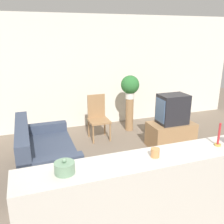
# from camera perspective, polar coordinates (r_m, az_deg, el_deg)

# --- Properties ---
(ground_plane) EXTENTS (14.00, 14.00, 0.00)m
(ground_plane) POSITION_cam_1_polar(r_m,az_deg,el_deg) (3.55, 3.56, -22.06)
(ground_plane) COLOR #756656
(wall_back) EXTENTS (9.00, 0.06, 2.70)m
(wall_back) POSITION_cam_1_polar(r_m,az_deg,el_deg) (6.10, -9.07, 8.72)
(wall_back) COLOR silver
(wall_back) RESTS_ON ground_plane
(couch) EXTENTS (0.91, 1.60, 0.88)m
(couch) POSITION_cam_1_polar(r_m,az_deg,el_deg) (4.38, -15.23, -9.72)
(couch) COLOR #384256
(couch) RESTS_ON ground_plane
(tv_stand) EXTENTS (0.93, 0.54, 0.51)m
(tv_stand) POSITION_cam_1_polar(r_m,az_deg,el_deg) (5.34, 13.28, -5.04)
(tv_stand) COLOR #9E754C
(tv_stand) RESTS_ON ground_plane
(television) EXTENTS (0.58, 0.41, 0.60)m
(television) POSITION_cam_1_polar(r_m,az_deg,el_deg) (5.16, 13.64, 0.65)
(television) COLOR #232328
(television) RESTS_ON tv_stand
(wooden_chair) EXTENTS (0.44, 0.44, 0.98)m
(wooden_chair) POSITION_cam_1_polar(r_m,az_deg,el_deg) (5.53, -3.25, -0.82)
(wooden_chair) COLOR #9E754C
(wooden_chair) RESTS_ON ground_plane
(plant_stand) EXTENTS (0.19, 0.19, 0.79)m
(plant_stand) POSITION_cam_1_polar(r_m,az_deg,el_deg) (6.02, 4.00, -0.57)
(plant_stand) COLOR #9E754C
(plant_stand) RESTS_ON ground_plane
(potted_plant) EXTENTS (0.43, 0.43, 0.55)m
(potted_plant) POSITION_cam_1_polar(r_m,az_deg,el_deg) (5.84, 4.15, 6.07)
(potted_plant) COLOR white
(potted_plant) RESTS_ON plant_stand
(foreground_counter) EXTENTS (2.65, 0.44, 1.07)m
(foreground_counter) POSITION_cam_1_polar(r_m,az_deg,el_deg) (2.86, 8.07, -19.82)
(foreground_counter) COLOR beige
(foreground_counter) RESTS_ON ground_plane
(decorative_bowl) EXTENTS (0.19, 0.19, 0.15)m
(decorative_bowl) POSITION_cam_1_polar(r_m,az_deg,el_deg) (2.31, -10.79, -12.38)
(decorative_bowl) COLOR gray
(decorative_bowl) RESTS_ON foreground_counter
(candle_jar) EXTENTS (0.09, 0.09, 0.09)m
(candle_jar) POSITION_cam_1_polar(r_m,az_deg,el_deg) (2.58, 9.83, -9.14)
(candle_jar) COLOR #C6844C
(candle_jar) RESTS_ON foreground_counter
(candlestick) EXTENTS (0.07, 0.07, 0.27)m
(candlestick) POSITION_cam_1_polar(r_m,az_deg,el_deg) (3.00, 23.16, -5.53)
(candlestick) COLOR #B7933D
(candlestick) RESTS_ON foreground_counter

